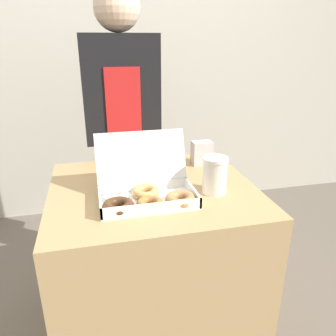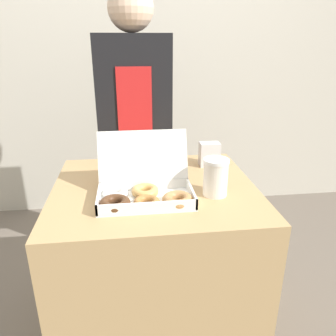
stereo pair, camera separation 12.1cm
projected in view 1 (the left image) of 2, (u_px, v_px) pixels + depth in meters
name	position (u px, v px, depth m)	size (l,w,h in m)	color
ground_plane	(155.00, 331.00, 1.58)	(14.00, 14.00, 0.00)	#665B51
wall_back	(116.00, 42.00, 2.35)	(10.00, 0.05, 2.60)	beige
table	(154.00, 266.00, 1.44)	(0.80, 0.71, 0.77)	tan
donut_box	(145.00, 193.00, 1.17)	(0.34, 0.28, 0.22)	white
coffee_cup	(215.00, 175.00, 1.23)	(0.10, 0.10, 0.14)	silver
napkin_holder	(202.00, 153.00, 1.53)	(0.09, 0.06, 0.11)	silver
person_customer	(123.00, 125.00, 1.73)	(0.38, 0.23, 1.59)	gray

